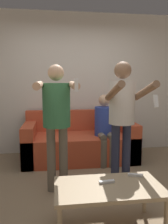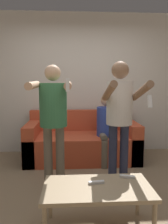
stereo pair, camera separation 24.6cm
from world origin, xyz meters
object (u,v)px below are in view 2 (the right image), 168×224
object	(u,v)px
person_standing_left	(53,113)
coffee_table	(97,191)
remote_far	(127,177)
person_seated	(107,125)
couch	(82,143)
remote_near	(96,182)
person_standing_right	(120,110)

from	to	relation	value
person_standing_left	coffee_table	distance (m)	1.12
remote_far	person_seated	bearing A→B (deg)	88.24
couch	coffee_table	xyz separation A→B (m)	(0.04, -1.97, 0.10)
person_standing_left	remote_near	xyz separation A→B (m)	(0.45, -0.76, -0.56)
coffee_table	remote_near	distance (m)	0.08
person_standing_right	person_standing_left	bearing A→B (deg)	179.98
couch	coffee_table	bearing A→B (deg)	-88.84
couch	remote_far	bearing A→B (deg)	-78.77
coffee_table	person_seated	bearing A→B (deg)	78.14
person_standing_left	person_seated	xyz separation A→B (m)	(0.82, 0.94, -0.36)
person_standing_left	coffee_table	bearing A→B (deg)	-60.75
couch	remote_far	xyz separation A→B (m)	(0.36, -1.81, 0.16)
remote_far	person_standing_right	bearing A→B (deg)	85.02
couch	person_standing_left	world-z (taller)	person_standing_left
couch	person_seated	distance (m)	0.59
coffee_table	remote_far	size ratio (longest dim) A/B	6.45
person_standing_left	person_seated	world-z (taller)	person_standing_left
person_seated	coffee_table	bearing A→B (deg)	-101.86
remote_near	person_standing_left	bearing A→B (deg)	120.87
person_standing_right	remote_near	size ratio (longest dim) A/B	10.72
person_standing_left	person_standing_right	xyz separation A→B (m)	(0.83, -0.00, 0.02)
person_seated	coffee_table	xyz separation A→B (m)	(-0.37, -1.75, -0.26)
remote_near	remote_far	size ratio (longest dim) A/B	1.00
person_standing_left	person_standing_right	bearing A→B (deg)	-0.02
remote_near	remote_far	xyz separation A→B (m)	(0.32, 0.11, 0.00)
couch	person_seated	size ratio (longest dim) A/B	1.66
couch	coffee_table	size ratio (longest dim) A/B	1.97
person_standing_left	remote_far	bearing A→B (deg)	-40.05
couch	person_standing_right	world-z (taller)	person_standing_right
couch	remote_near	bearing A→B (deg)	-88.87
person_seated	remote_near	world-z (taller)	person_seated
person_standing_right	person_seated	world-z (taller)	person_standing_right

